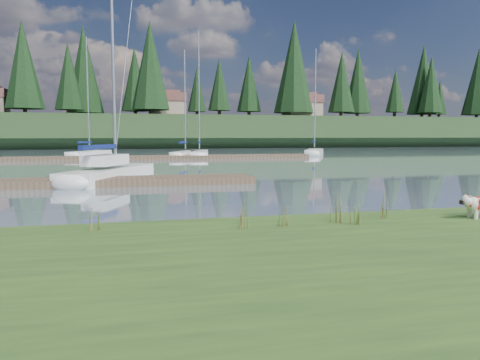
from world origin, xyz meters
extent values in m
plane|color=slate|center=(0.00, 30.00, 0.00)|extent=(200.00, 200.00, 0.00)
cube|color=#304F1C|center=(0.00, -6.00, 0.17)|extent=(60.00, 9.00, 0.35)
cube|color=black|center=(0.00, 73.00, 2.50)|extent=(200.00, 20.00, 5.00)
cylinder|color=silver|center=(5.60, -2.89, 0.44)|extent=(0.09, 0.09, 0.18)
cylinder|color=silver|center=(5.59, -2.71, 0.44)|extent=(0.09, 0.09, 0.18)
ellipsoid|color=silver|center=(5.42, -2.81, 0.73)|extent=(0.22, 0.23, 0.21)
cube|color=black|center=(5.33, -2.81, 0.69)|extent=(0.07, 0.11, 0.08)
cube|color=white|center=(-2.02, 11.24, 0.22)|extent=(4.30, 7.28, 0.70)
ellipsoid|color=white|center=(-0.63, 14.56, 0.22)|extent=(2.21, 2.42, 0.70)
cylinder|color=silver|center=(-1.77, 11.84, 6.26)|extent=(0.14, 0.14, 10.92)
cube|color=#0E1A50|center=(-2.43, 10.26, 1.55)|extent=(1.45, 3.10, 0.20)
cube|color=white|center=(-2.18, 10.86, 0.95)|extent=(2.07, 2.86, 0.45)
cube|color=#4C3D2C|center=(-4.00, 9.00, 0.15)|extent=(16.00, 2.00, 0.30)
cube|color=#4C3D2C|center=(2.00, 30.00, 0.15)|extent=(26.00, 2.20, 0.30)
cube|color=white|center=(-4.54, 35.54, 0.22)|extent=(3.89, 6.70, 0.70)
ellipsoid|color=white|center=(-3.29, 38.60, 0.22)|extent=(2.02, 2.22, 0.70)
cylinder|color=silver|center=(-4.54, 35.54, 5.97)|extent=(0.12, 0.12, 10.34)
cube|color=#0E1A50|center=(-4.88, 34.70, 1.40)|extent=(1.18, 2.51, 0.20)
cube|color=white|center=(4.19, 32.61, 0.22)|extent=(3.50, 5.79, 0.70)
ellipsoid|color=white|center=(5.34, 35.24, 0.22)|extent=(1.78, 1.94, 0.70)
cylinder|color=silver|center=(4.19, 32.61, 5.32)|extent=(0.12, 0.12, 9.05)
cube|color=#0E1A50|center=(3.88, 31.89, 1.40)|extent=(1.10, 2.18, 0.20)
cube|color=white|center=(5.60, 33.16, 0.22)|extent=(2.83, 7.27, 0.70)
ellipsoid|color=white|center=(6.22, 36.66, 0.22)|extent=(1.86, 2.18, 0.70)
cylinder|color=silver|center=(5.60, 33.16, 6.26)|extent=(0.12, 0.12, 10.91)
cube|color=#0E1A50|center=(5.43, 32.21, 1.40)|extent=(0.69, 2.81, 0.20)
cube|color=white|center=(18.04, 34.88, 0.22)|extent=(4.30, 6.51, 0.70)
ellipsoid|color=white|center=(19.53, 37.80, 0.22)|extent=(2.08, 2.24, 0.70)
cylinder|color=silver|center=(18.04, 34.88, 5.85)|extent=(0.12, 0.12, 10.10)
cube|color=#0E1A50|center=(17.64, 34.08, 1.40)|extent=(1.36, 2.41, 0.20)
cone|color=#475B23|center=(0.67, -2.66, 0.66)|extent=(0.03, 0.03, 0.62)
cone|color=brown|center=(0.78, -2.73, 0.60)|extent=(0.03, 0.03, 0.49)
cone|color=#475B23|center=(0.73, -2.63, 0.69)|extent=(0.03, 0.03, 0.68)
cone|color=brown|center=(0.81, -2.69, 0.57)|extent=(0.03, 0.03, 0.43)
cone|color=#475B23|center=(0.69, -2.74, 0.63)|extent=(0.03, 0.03, 0.55)
cone|color=#475B23|center=(1.48, -2.66, 0.55)|extent=(0.03, 0.03, 0.41)
cone|color=brown|center=(1.59, -2.73, 0.51)|extent=(0.03, 0.03, 0.33)
cone|color=#475B23|center=(1.54, -2.63, 0.57)|extent=(0.03, 0.03, 0.45)
cone|color=brown|center=(1.62, -2.69, 0.49)|extent=(0.03, 0.03, 0.28)
cone|color=#475B23|center=(1.50, -2.74, 0.53)|extent=(0.03, 0.03, 0.37)
cone|color=#475B23|center=(2.57, -2.56, 0.65)|extent=(0.03, 0.03, 0.61)
cone|color=brown|center=(2.68, -2.63, 0.59)|extent=(0.03, 0.03, 0.49)
cone|color=#475B23|center=(2.63, -2.53, 0.68)|extent=(0.03, 0.03, 0.67)
cone|color=brown|center=(2.71, -2.59, 0.56)|extent=(0.03, 0.03, 0.43)
cone|color=#475B23|center=(2.59, -2.64, 0.62)|extent=(0.03, 0.03, 0.55)
cone|color=#475B23|center=(-1.97, -2.23, 0.63)|extent=(0.03, 0.03, 0.56)
cone|color=brown|center=(-1.86, -2.30, 0.57)|extent=(0.03, 0.03, 0.44)
cone|color=#475B23|center=(-1.91, -2.20, 0.66)|extent=(0.03, 0.03, 0.61)
cone|color=brown|center=(-1.83, -2.26, 0.54)|extent=(0.03, 0.03, 0.39)
cone|color=#475B23|center=(-1.95, -2.31, 0.60)|extent=(0.03, 0.03, 0.50)
cone|color=#475B23|center=(2.86, -2.79, 0.55)|extent=(0.03, 0.03, 0.39)
cone|color=brown|center=(2.97, -2.86, 0.51)|extent=(0.03, 0.03, 0.32)
cone|color=#475B23|center=(2.92, -2.76, 0.57)|extent=(0.03, 0.03, 0.43)
cone|color=brown|center=(3.00, -2.82, 0.49)|extent=(0.03, 0.03, 0.28)
cone|color=#475B23|center=(2.88, -2.87, 0.53)|extent=(0.03, 0.03, 0.35)
cone|color=#475B23|center=(3.75, -2.39, 0.66)|extent=(0.03, 0.03, 0.62)
cone|color=brown|center=(3.86, -2.46, 0.60)|extent=(0.03, 0.03, 0.50)
cone|color=#475B23|center=(3.81, -2.36, 0.69)|extent=(0.03, 0.03, 0.69)
cone|color=brown|center=(3.89, -2.42, 0.57)|extent=(0.03, 0.03, 0.44)
cone|color=#475B23|center=(3.77, -2.47, 0.63)|extent=(0.03, 0.03, 0.56)
cube|color=#33281C|center=(0.00, -1.60, 0.07)|extent=(60.00, 0.50, 0.14)
cylinder|color=#382619|center=(-10.00, 72.00, 5.90)|extent=(0.60, 0.60, 1.80)
cone|color=black|center=(-10.00, 72.00, 11.75)|extent=(4.84, 4.84, 11.00)
cylinder|color=#382619|center=(3.00, 66.00, 5.90)|extent=(0.60, 0.60, 1.80)
cone|color=black|center=(3.00, 66.00, 13.10)|extent=(6.16, 6.16, 14.00)
cylinder|color=#382619|center=(15.00, 70.00, 5.90)|extent=(0.60, 0.60, 1.80)
cone|color=black|center=(15.00, 70.00, 10.85)|extent=(3.96, 3.96, 9.00)
cylinder|color=#382619|center=(28.00, 68.00, 5.90)|extent=(0.60, 0.60, 1.80)
cone|color=black|center=(28.00, 68.00, 14.00)|extent=(7.04, 7.04, 16.00)
cylinder|color=#382619|center=(42.00, 71.00, 5.90)|extent=(0.60, 0.60, 1.80)
cone|color=black|center=(42.00, 71.00, 12.20)|extent=(5.28, 5.28, 12.00)
cylinder|color=#382619|center=(55.00, 67.00, 5.90)|extent=(0.60, 0.60, 1.80)
cone|color=black|center=(55.00, 67.00, 11.52)|extent=(4.62, 4.62, 10.50)
cylinder|color=#382619|center=(68.00, 70.00, 5.90)|extent=(0.60, 0.60, 1.80)
cone|color=black|center=(68.00, 70.00, 12.88)|extent=(5.94, 5.94, 13.50)
cube|color=gray|center=(6.00, 71.00, 6.40)|extent=(6.00, 5.00, 2.80)
cube|color=brown|center=(6.00, 71.00, 8.50)|extent=(6.30, 5.30, 1.40)
cube|color=brown|center=(6.00, 71.00, 9.30)|extent=(4.20, 3.60, 0.70)
cube|color=gray|center=(30.00, 69.00, 6.40)|extent=(6.00, 5.00, 2.80)
cube|color=brown|center=(30.00, 69.00, 8.50)|extent=(6.30, 5.30, 1.40)
cube|color=brown|center=(30.00, 69.00, 9.30)|extent=(4.20, 3.60, 0.70)
camera|label=1|loc=(-1.37, -10.90, 2.06)|focal=35.00mm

